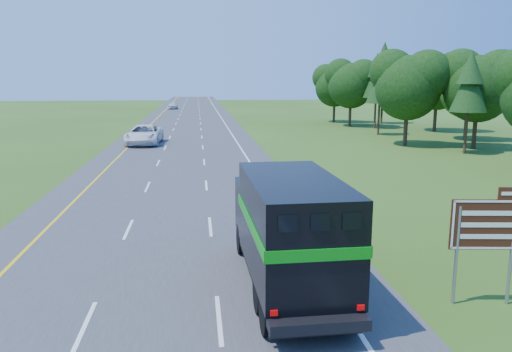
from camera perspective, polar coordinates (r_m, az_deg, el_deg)
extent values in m
cube|color=#38383A|center=(61.36, -7.97, 4.73)|extent=(15.00, 260.00, 0.04)
cube|color=yellow|center=(61.72, -13.09, 4.61)|extent=(0.15, 260.00, 0.01)
cube|color=white|center=(61.48, -2.82, 4.86)|extent=(0.15, 260.00, 0.01)
cylinder|color=black|center=(19.36, -1.58, -7.15)|extent=(0.39, 1.16, 1.15)
cylinder|color=black|center=(19.71, 4.85, -6.86)|extent=(0.39, 1.16, 1.15)
cylinder|color=black|center=(14.70, 0.61, -13.25)|extent=(0.39, 1.16, 1.15)
cylinder|color=black|center=(15.15, 9.09, -12.62)|extent=(0.39, 1.16, 1.15)
cylinder|color=black|center=(13.57, 1.42, -15.41)|extent=(0.39, 1.16, 1.15)
cylinder|color=black|center=(14.06, 10.61, -14.62)|extent=(0.39, 1.16, 1.15)
cube|color=black|center=(16.35, 3.62, -10.20)|extent=(2.67, 8.44, 0.29)
cube|color=black|center=(19.05, 1.74, -3.48)|extent=(2.60, 1.93, 1.99)
cube|color=black|center=(19.85, 1.29, -1.32)|extent=(2.31, 0.11, 0.63)
cube|color=black|center=(15.16, 4.25, -5.59)|extent=(2.73, 6.13, 2.88)
cube|color=#07870F|center=(12.28, 7.25, -8.98)|extent=(2.62, 0.09, 0.31)
cube|color=#07870F|center=(14.90, -0.78, -5.27)|extent=(0.15, 6.08, 0.31)
cube|color=#07870F|center=(15.44, 9.11, -4.83)|extent=(0.15, 6.08, 0.31)
cube|color=black|center=(11.85, 3.65, -5.46)|extent=(0.47, 0.05, 0.42)
cube|color=black|center=(12.03, 7.35, -5.28)|extent=(0.47, 0.05, 0.42)
cube|color=black|center=(12.25, 10.91, -5.09)|extent=(0.47, 0.05, 0.42)
cube|color=black|center=(13.27, 6.87, -17.44)|extent=(2.41, 0.17, 0.10)
cube|color=#B20505|center=(12.62, 2.07, -15.38)|extent=(0.19, 0.05, 0.15)
cube|color=#B20505|center=(13.15, 11.89, -14.50)|extent=(0.19, 0.05, 0.15)
imported|color=white|center=(52.70, -12.66, 4.65)|extent=(3.59, 7.25, 1.98)
imported|color=silver|center=(113.24, -9.46, 7.95)|extent=(2.10, 4.62, 1.54)
cylinder|color=gray|center=(16.08, 21.92, -8.45)|extent=(0.10, 0.10, 3.03)
cylinder|color=gray|center=(16.73, 27.14, -8.13)|extent=(0.10, 0.10, 3.03)
cube|color=#3F190D|center=(16.11, 24.86, -5.06)|extent=(2.11, 0.33, 1.52)
cube|color=#3F190D|center=(16.18, 27.25, -1.77)|extent=(0.81, 0.16, 0.36)
cube|color=white|center=(16.08, 24.91, -5.10)|extent=(2.01, 0.27, 1.46)
cube|color=#FF470D|center=(28.31, 8.57, -1.61)|extent=(0.08, 0.04, 1.04)
cube|color=white|center=(28.25, 8.59, -1.05)|extent=(0.08, 0.05, 0.11)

